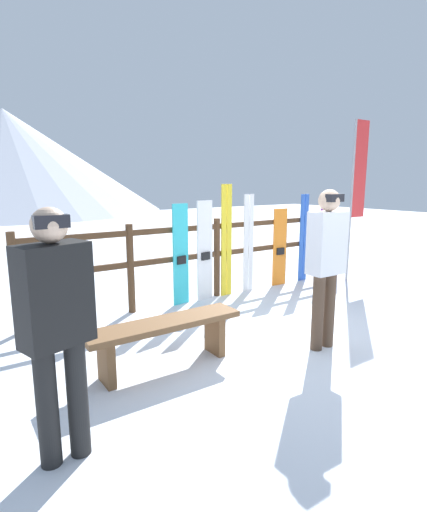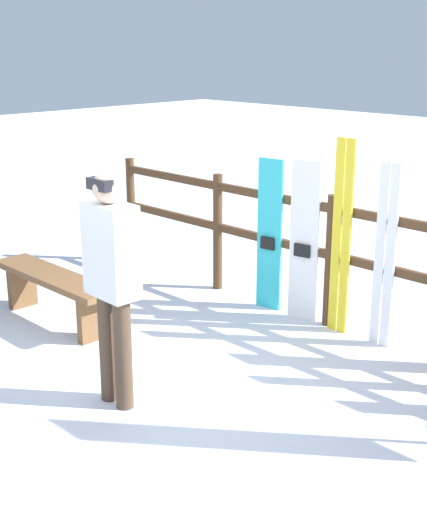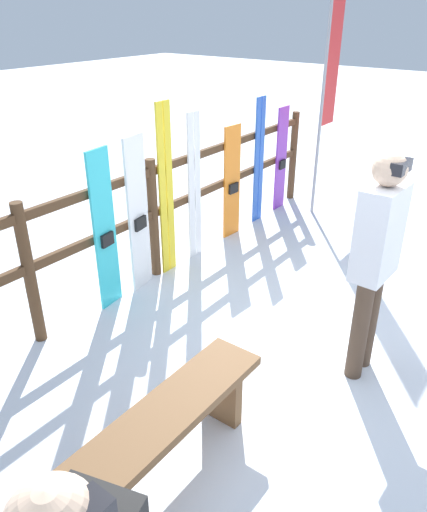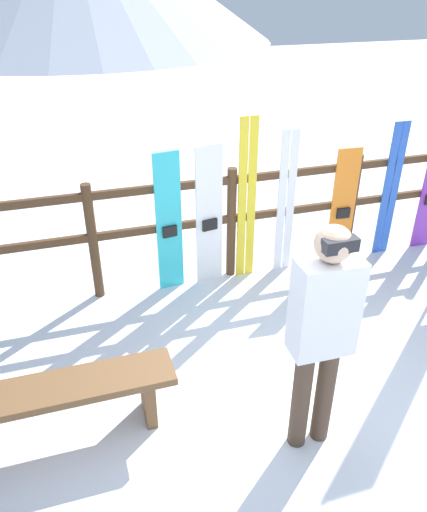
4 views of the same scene
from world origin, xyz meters
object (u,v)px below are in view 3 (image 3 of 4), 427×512
bench (161,430)px  ski_pair_white (194,188)px  snowboard_white (138,216)px  snowboard_purple (281,159)px  rental_flag (329,73)px  ski_pair_yellow (166,192)px  ski_pair_blue (259,161)px  snowboard_orange (232,183)px  person_white (376,252)px  snowboard_cyan (105,232)px

bench → ski_pair_white: bearing=35.1°
snowboard_white → snowboard_purple: bearing=-0.0°
snowboard_purple → rental_flag: size_ratio=0.48×
ski_pair_yellow → snowboard_purple: size_ratio=1.28×
ski_pair_white → ski_pair_blue: ski_pair_white is taller
snowboard_orange → person_white: bearing=-123.4°
snowboard_cyan → person_white: bearing=-77.8°
bench → rental_flag: size_ratio=0.55×
ski_pair_blue → snowboard_purple: ski_pair_blue is taller
snowboard_cyan → ski_pair_yellow: 0.85m
snowboard_orange → ski_pair_blue: ski_pair_blue is taller
ski_pair_blue → rental_flag: 1.39m
snowboard_white → snowboard_purple: size_ratio=1.10×
bench → ski_pair_blue: size_ratio=1.00×
bench → snowboard_purple: (4.35, 1.73, 0.33)m
bench → snowboard_white: size_ratio=1.03×
rental_flag → person_white: bearing=-148.1°
person_white → ski_pair_white: person_white is taller
ski_pair_blue → person_white: bearing=-132.6°
person_white → snowboard_orange: bearing=56.6°
snowboard_cyan → ski_pair_white: (1.30, 0.00, 0.06)m
ski_pair_yellow → rental_flag: size_ratio=0.62×
snowboard_cyan → snowboard_purple: size_ratio=1.08×
bench → person_white: bearing=-18.5°
snowboard_white → snowboard_orange: bearing=-0.0°
ski_pair_white → snowboard_purple: (1.88, -0.00, -0.12)m
person_white → rental_flag: rental_flag is taller
snowboard_orange → snowboard_purple: 1.17m
bench → person_white: 1.88m
snowboard_white → snowboard_orange: size_ratio=1.14×
snowboard_purple → person_white: bearing=-139.5°
bench → snowboard_cyan: snowboard_cyan is taller
person_white → ski_pair_white: 2.44m
bench → snowboard_orange: size_ratio=1.17×
rental_flag → snowboard_white: bearing=171.3°
snowboard_cyan → rental_flag: size_ratio=0.52×
ski_pair_yellow → snowboard_purple: bearing=-0.1°
rental_flag → snowboard_purple: bearing=119.5°
snowboard_cyan → snowboard_white: size_ratio=0.98×
ski_pair_blue → bench: bearing=-155.4°
person_white → snowboard_purple: 3.54m
ski_pair_yellow → snowboard_orange: size_ratio=1.31×
snowboard_purple → rental_flag: rental_flag is taller
snowboard_orange → rental_flag: rental_flag is taller
snowboard_purple → ski_pair_white: bearing=179.9°
person_white → rental_flag: (2.94, 1.83, 0.78)m
snowboard_cyan → snowboard_orange: 2.01m
snowboard_white → rental_flag: (3.01, -0.46, 1.05)m
ski_pair_yellow → ski_pair_blue: 1.77m
ski_pair_yellow → ski_pair_blue: size_ratio=1.12×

